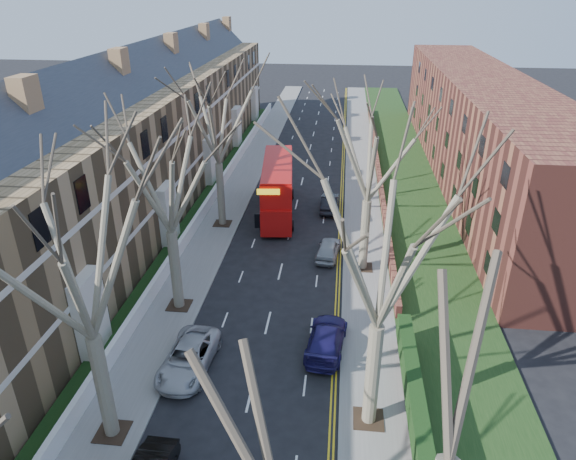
% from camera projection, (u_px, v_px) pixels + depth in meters
% --- Properties ---
extents(pavement_left, '(3.00, 102.00, 0.12)m').
position_uv_depth(pavement_left, '(244.00, 179.00, 52.46)').
color(pavement_left, slate).
rests_on(pavement_left, ground).
extents(pavement_right, '(3.00, 102.00, 0.12)m').
position_uv_depth(pavement_right, '(362.00, 183.00, 51.28)').
color(pavement_right, slate).
rests_on(pavement_right, ground).
extents(terrace_left, '(9.70, 78.00, 13.60)m').
position_uv_depth(terrace_left, '(135.00, 147.00, 43.67)').
color(terrace_left, brown).
rests_on(terrace_left, ground).
extents(flats_right, '(13.97, 54.00, 10.00)m').
position_uv_depth(flats_right, '(479.00, 128.00, 51.57)').
color(flats_right, brown).
rests_on(flats_right, ground).
extents(front_wall_left, '(0.30, 78.00, 1.00)m').
position_uv_depth(front_wall_left, '(208.00, 203.00, 45.23)').
color(front_wall_left, white).
rests_on(front_wall_left, ground).
extents(grass_verge_right, '(6.00, 102.00, 0.06)m').
position_uv_depth(grass_verge_right, '(408.00, 184.00, 50.80)').
color(grass_verge_right, '#193513').
rests_on(grass_verge_right, ground).
extents(tree_left_mid, '(10.50, 10.50, 14.71)m').
position_uv_depth(tree_left_mid, '(74.00, 245.00, 18.78)').
color(tree_left_mid, '#706650').
rests_on(tree_left_mid, ground).
extents(tree_left_far, '(10.15, 10.15, 14.22)m').
position_uv_depth(tree_left_far, '(164.00, 166.00, 27.86)').
color(tree_left_far, '#706650').
rests_on(tree_left_far, ground).
extents(tree_left_dist, '(10.50, 10.50, 14.71)m').
position_uv_depth(tree_left_dist, '(216.00, 110.00, 38.44)').
color(tree_left_dist, '#706650').
rests_on(tree_left_dist, ground).
extents(tree_right_mid, '(10.50, 10.50, 14.71)m').
position_uv_depth(tree_right_mid, '(385.00, 236.00, 19.45)').
color(tree_right_mid, '#706650').
rests_on(tree_right_mid, ground).
extents(tree_right_far, '(10.15, 10.15, 14.22)m').
position_uv_depth(tree_right_far, '(372.00, 141.00, 32.10)').
color(tree_right_far, '#706650').
rests_on(tree_right_far, ground).
extents(double_decker_bus, '(3.54, 10.97, 4.52)m').
position_uv_depth(double_decker_bus, '(278.00, 189.00, 43.83)').
color(double_decker_bus, '#B50F0C').
rests_on(double_decker_bus, ground).
extents(car_left_far, '(2.58, 5.13, 1.39)m').
position_uv_depth(car_left_far, '(189.00, 358.00, 26.57)').
color(car_left_far, '#ADAEB3').
rests_on(car_left_far, ground).
extents(car_right_near, '(2.43, 4.99, 1.40)m').
position_uv_depth(car_right_near, '(326.00, 338.00, 28.00)').
color(car_right_near, '#1E1855').
rests_on(car_right_near, ground).
extents(car_right_mid, '(2.00, 4.01, 1.31)m').
position_uv_depth(car_right_mid, '(328.00, 249.00, 37.44)').
color(car_right_mid, '#92959A').
rests_on(car_right_mid, ground).
extents(car_right_far, '(1.53, 4.22, 1.38)m').
position_uv_depth(car_right_far, '(330.00, 203.00, 45.14)').
color(car_right_far, black).
rests_on(car_right_far, ground).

